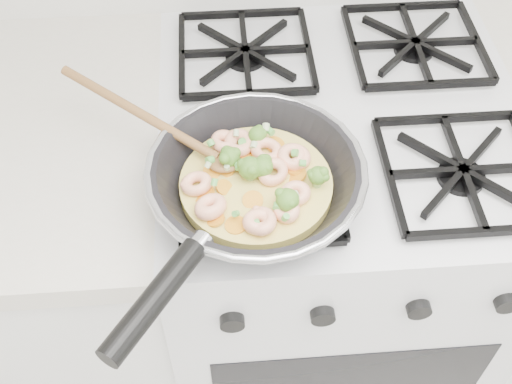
{
  "coord_description": "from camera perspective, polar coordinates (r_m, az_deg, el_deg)",
  "views": [
    {
      "loc": [
        -0.2,
        0.96,
        1.62
      ],
      "look_at": [
        -0.16,
        1.52,
        0.93
      ],
      "focal_mm": 45.04,
      "sensor_mm": 36.0,
      "label": 1
    }
  ],
  "objects": [
    {
      "name": "stove",
      "position": [
        1.39,
        5.89,
        -6.3
      ],
      "size": [
        0.6,
        0.6,
        0.92
      ],
      "color": "silver",
      "rests_on": "ground"
    },
    {
      "name": "skillet",
      "position": [
        0.87,
        -0.22,
        0.98
      ],
      "size": [
        0.42,
        0.46,
        0.09
      ],
      "rotation": [
        0.0,
        0.0,
        0.33
      ],
      "color": "black",
      "rests_on": "stove"
    }
  ]
}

